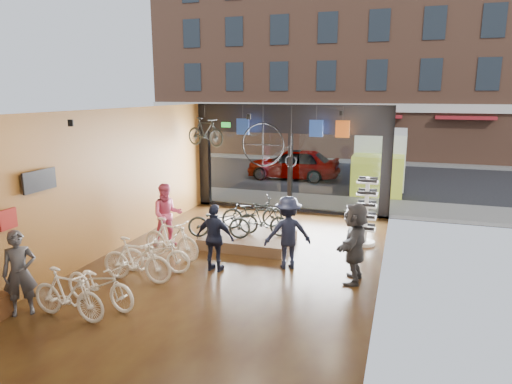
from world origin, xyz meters
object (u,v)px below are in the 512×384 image
at_px(display_bike_mid, 264,220).
at_px(customer_1, 167,215).
at_px(floor_bike_1, 68,294).
at_px(floor_bike_3, 137,260).
at_px(floor_bike_4, 155,254).
at_px(display_bike_left, 219,222).
at_px(display_bike_right, 252,212).
at_px(hung_bike, 205,132).
at_px(street_car, 293,164).
at_px(customer_0, 20,273).
at_px(box_truck, 380,161).
at_px(sunglasses_rack, 366,211).
at_px(customer_5, 354,243).
at_px(display_platform, 249,240).
at_px(customer_3, 288,233).
at_px(penny_farthing, 272,146).
at_px(floor_bike_2, 100,284).
at_px(customer_2, 215,238).
at_px(floor_bike_5, 171,239).

xyz_separation_m(display_bike_mid, customer_1, (-2.56, -0.81, 0.13)).
bearing_deg(floor_bike_1, customer_1, 7.09).
relative_size(floor_bike_3, floor_bike_4, 1.01).
relative_size(display_bike_left, display_bike_right, 0.96).
height_order(display_bike_right, hung_bike, hung_bike).
xyz_separation_m(street_car, customer_0, (-1.66, -15.36, 0.07)).
height_order(box_truck, sunglasses_rack, box_truck).
distance_m(display_bike_mid, display_bike_right, 0.80).
distance_m(floor_bike_3, hung_bike, 6.07).
bearing_deg(display_bike_right, sunglasses_rack, -109.02).
distance_m(customer_0, customer_5, 6.90).
height_order(display_bike_right, customer_5, customer_5).
bearing_deg(sunglasses_rack, hung_bike, 159.38).
bearing_deg(display_platform, customer_0, -118.26).
bearing_deg(customer_3, floor_bike_1, 24.04).
bearing_deg(customer_1, customer_3, -43.52).
xyz_separation_m(display_bike_left, sunglasses_rack, (3.79, 1.56, 0.21)).
height_order(street_car, floor_bike_4, street_car).
height_order(display_bike_right, customer_1, customer_1).
distance_m(display_bike_left, penny_farthing, 3.56).
relative_size(floor_bike_1, customer_5, 0.90).
xyz_separation_m(display_platform, display_bike_right, (-0.10, 0.65, 0.62)).
distance_m(floor_bike_2, customer_1, 3.80).
bearing_deg(customer_2, floor_bike_1, 63.40).
xyz_separation_m(floor_bike_1, sunglasses_rack, (4.95, 6.15, 0.47)).
relative_size(display_bike_left, customer_1, 0.98).
bearing_deg(display_platform, hung_bike, 134.91).
height_order(street_car, display_platform, street_car).
height_order(display_platform, hung_bike, hung_bike).
xyz_separation_m(floor_bike_1, display_bike_right, (1.73, 5.77, 0.28)).
height_order(floor_bike_2, display_bike_right, display_bike_right).
bearing_deg(sunglasses_rack, display_bike_mid, -167.39).
relative_size(customer_0, penny_farthing, 0.94).
bearing_deg(customer_2, hung_bike, -61.29).
bearing_deg(sunglasses_rack, floor_bike_1, -136.10).
bearing_deg(customer_0, penny_farthing, 28.97).
bearing_deg(floor_bike_2, sunglasses_rack, -30.35).
height_order(customer_1, customer_5, customer_5).
bearing_deg(customer_3, hung_bike, -68.97).
relative_size(customer_1, sunglasses_rack, 0.91).
bearing_deg(display_bike_mid, display_platform, 97.99).
relative_size(street_car, display_bike_mid, 3.01).
xyz_separation_m(box_truck, display_bike_left, (-3.71, -9.64, -0.49)).
xyz_separation_m(customer_3, sunglasses_rack, (1.65, 2.35, 0.07)).
bearing_deg(display_bike_right, floor_bike_5, 122.23).
bearing_deg(customer_3, floor_bike_5, -18.81).
height_order(box_truck, display_bike_mid, box_truck).
bearing_deg(customer_1, hung_bike, 58.90).
bearing_deg(floor_bike_2, customer_1, 18.21).
height_order(floor_bike_3, display_bike_left, display_bike_left).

